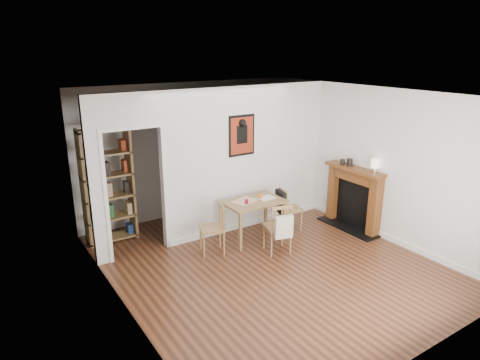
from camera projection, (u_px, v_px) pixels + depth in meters
ground at (267, 262)px, 6.69m from camera, size 5.20×5.20×0.00m
room_shell at (227, 163)px, 7.43m from camera, size 5.20×5.20×5.20m
dining_table at (254, 205)px, 7.36m from camera, size 1.03×0.65×0.70m
chair_left at (212, 229)px, 6.89m from camera, size 0.54×0.54×0.84m
chair_right at (290, 208)px, 7.79m from camera, size 0.52×0.48×0.79m
chair_front at (278, 227)px, 6.92m from camera, size 0.53×0.57×0.86m
bookshelf at (108, 186)px, 7.21m from camera, size 0.84×0.33×1.98m
fireplace at (354, 196)px, 7.84m from camera, size 0.45×1.25×1.16m
red_glass at (247, 202)px, 7.18m from camera, size 0.06×0.06×0.08m
orange_fruit at (260, 196)px, 7.44m from camera, size 0.09×0.09×0.09m
placemat at (245, 201)px, 7.32m from camera, size 0.48×0.41×0.00m
notebook at (266, 198)px, 7.46m from camera, size 0.30×0.22×0.01m
mantel_lamp at (375, 164)px, 7.30m from camera, size 0.15×0.15×0.24m
ceramic_jar_a at (350, 162)px, 7.75m from camera, size 0.11×0.11×0.13m
ceramic_jar_b at (343, 162)px, 7.82m from camera, size 0.09×0.09×0.11m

